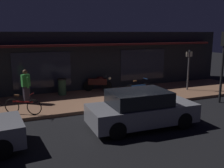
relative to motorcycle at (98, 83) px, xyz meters
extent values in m
plane|color=black|center=(0.13, -4.38, -0.65)|extent=(60.00, 60.00, 0.00)
cube|color=#8C6047|center=(0.13, -1.38, -0.57)|extent=(18.00, 4.00, 0.15)
cube|color=black|center=(0.13, 2.02, 1.15)|extent=(18.00, 2.80, 3.60)
cube|color=#262838|center=(-3.07, 0.60, 0.85)|extent=(3.20, 0.04, 2.00)
cube|color=#262838|center=(3.33, 0.60, 0.85)|extent=(3.20, 0.04, 2.00)
cube|color=#591919|center=(0.13, 0.37, 2.20)|extent=(16.20, 0.50, 0.12)
cylinder|color=black|center=(-0.53, 0.24, -0.20)|extent=(0.60, 0.36, 0.60)
cylinder|color=black|center=(0.47, -0.21, -0.20)|extent=(0.60, 0.36, 0.60)
cube|color=black|center=(-0.03, 0.01, 0.08)|extent=(1.12, 0.71, 0.36)
ellipsoid|color=black|center=(0.11, -0.05, 0.28)|extent=(0.50, 0.40, 0.20)
sphere|color=#F9EDB7|center=(0.63, -0.28, 0.28)|extent=(0.18, 0.18, 0.18)
cylinder|color=gray|center=(0.44, -0.20, 0.45)|extent=(0.25, 0.51, 0.03)
torus|color=black|center=(-4.80, -2.59, -0.17)|extent=(0.59, 0.37, 0.66)
torus|color=black|center=(-3.94, -3.10, -0.17)|extent=(0.59, 0.37, 0.66)
cube|color=#A51E1E|center=(-4.37, -2.85, 0.05)|extent=(0.80, 0.49, 0.06)
cube|color=brown|center=(-4.58, -2.72, 0.32)|extent=(0.21, 0.17, 0.06)
cylinder|color=#A51E1E|center=(-4.01, -3.06, 0.40)|extent=(0.23, 0.37, 0.02)
torus|color=black|center=(1.26, -1.80, -0.17)|extent=(0.66, 0.07, 0.66)
torus|color=black|center=(2.26, -1.74, -0.17)|extent=(0.66, 0.07, 0.66)
cube|color=#1E478C|center=(1.76, -1.77, 0.05)|extent=(0.90, 0.09, 0.06)
cube|color=brown|center=(1.51, -1.78, 0.32)|extent=(0.20, 0.09, 0.06)
cylinder|color=#1E478C|center=(2.18, -1.75, 0.40)|extent=(0.05, 0.42, 0.02)
cube|color=#28232D|center=(-4.10, -1.12, -0.07)|extent=(0.33, 0.28, 0.85)
cube|color=#2D8C38|center=(-4.10, -1.12, 0.64)|extent=(0.43, 0.33, 0.58)
sphere|color=brown|center=(-4.10, -1.12, 1.06)|extent=(0.22, 0.22, 0.22)
cylinder|color=#2D8C38|center=(-4.18, -0.88, 0.57)|extent=(0.11, 0.11, 0.52)
cylinder|color=#2D8C38|center=(-4.01, -1.37, 0.57)|extent=(0.11, 0.11, 0.52)
cylinder|color=#47474C|center=(5.12, -1.72, 0.70)|extent=(0.09, 0.09, 2.40)
cube|color=beige|center=(5.12, -1.72, 1.65)|extent=(0.44, 0.03, 0.30)
cylinder|color=#2D4C33|center=(-2.14, -0.07, -0.07)|extent=(0.44, 0.44, 0.85)
cylinder|color=black|center=(-2.14, -0.07, 0.39)|extent=(0.48, 0.48, 0.08)
cylinder|color=black|center=(5.15, -4.24, 1.15)|extent=(0.12, 0.12, 3.60)
cylinder|color=black|center=(-5.18, -6.41, -0.33)|extent=(0.66, 0.27, 0.64)
cylinder|color=black|center=(1.14, -4.92, -0.33)|extent=(0.64, 0.23, 0.64)
cylinder|color=black|center=(1.11, -6.48, -0.33)|extent=(0.64, 0.23, 0.64)
cylinder|color=black|center=(-1.56, -4.85, -0.33)|extent=(0.64, 0.23, 0.64)
cylinder|color=black|center=(-1.59, -6.41, -0.33)|extent=(0.64, 0.23, 0.64)
cube|color=slate|center=(-0.23, -5.66, -0.10)|extent=(4.14, 1.86, 0.68)
cube|color=black|center=(-0.38, -5.66, 0.45)|extent=(2.24, 1.65, 0.64)
camera|label=1|loc=(-4.81, -13.71, 2.91)|focal=40.33mm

